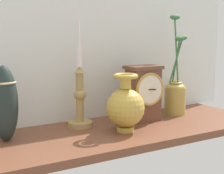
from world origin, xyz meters
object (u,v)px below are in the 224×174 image
candlestick_tall_left (80,92)px  brass_vase_bulbous (125,106)px  mantel_clock (144,93)px  brass_vase_jar (175,92)px  tall_ceramic_vase (5,103)px

candlestick_tall_left → brass_vase_bulbous: candlestick_tall_left is taller
mantel_clock → brass_vase_bulbous: 15.52cm
brass_vase_bulbous → brass_vase_jar: bearing=19.8°
brass_vase_bulbous → brass_vase_jar: 31.66cm
mantel_clock → brass_vase_bulbous: (-13.02, -8.20, -2.02)cm
candlestick_tall_left → brass_vase_jar: 39.76cm
brass_vase_bulbous → tall_ceramic_vase: (-35.08, 9.35, 3.01)cm
brass_vase_bulbous → tall_ceramic_vase: size_ratio=0.84×
brass_vase_jar → tall_ceramic_vase: brass_vase_jar is taller
brass_vase_bulbous → brass_vase_jar: (29.77, 10.74, 0.61)cm
mantel_clock → candlestick_tall_left: size_ratio=0.53×
mantel_clock → tall_ceramic_vase: 48.12cm
candlestick_tall_left → brass_vase_bulbous: size_ratio=2.02×
mantel_clock → brass_vase_bulbous: size_ratio=1.07×
candlestick_tall_left → brass_vase_bulbous: bearing=-51.9°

